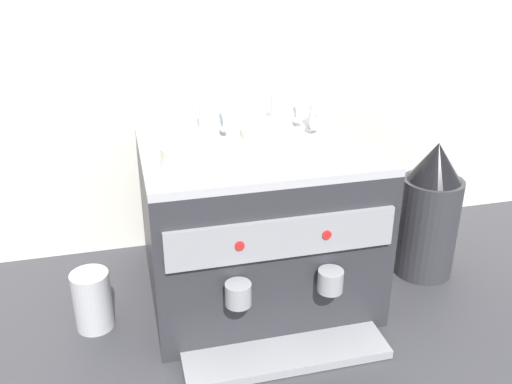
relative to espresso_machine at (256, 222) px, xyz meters
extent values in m
plane|color=#38383D|center=(0.00, 0.00, -0.20)|extent=(4.00, 4.00, 0.00)
cube|color=silver|center=(0.00, 0.33, 0.33)|extent=(2.80, 0.03, 1.06)
cube|color=#2D2D33|center=(0.00, 0.00, -0.01)|extent=(0.54, 0.45, 0.39)
cube|color=#B7B7BC|center=(0.00, 0.00, 0.20)|extent=(0.54, 0.45, 0.02)
cube|color=#939399|center=(0.00, -0.23, 0.08)|extent=(0.50, 0.01, 0.09)
cylinder|color=red|center=(-0.09, -0.23, 0.08)|extent=(0.02, 0.01, 0.02)
cylinder|color=red|center=(0.09, -0.23, 0.08)|extent=(0.02, 0.01, 0.02)
cube|color=#939399|center=(0.00, -0.27, -0.19)|extent=(0.46, 0.12, 0.02)
cylinder|color=#939399|center=(-0.10, -0.25, -0.03)|extent=(0.06, 0.06, 0.05)
cylinder|color=#939399|center=(0.10, -0.25, -0.03)|extent=(0.06, 0.06, 0.05)
cylinder|color=silver|center=(-0.07, 0.13, 0.25)|extent=(0.08, 0.08, 0.08)
torus|color=silver|center=(-0.06, 0.08, 0.25)|extent=(0.02, 0.06, 0.06)
cylinder|color=silver|center=(0.11, 0.14, 0.24)|extent=(0.07, 0.07, 0.07)
torus|color=silver|center=(0.13, 0.10, 0.24)|extent=(0.04, 0.05, 0.05)
cylinder|color=silver|center=(0.19, 0.07, 0.24)|extent=(0.07, 0.07, 0.07)
torus|color=silver|center=(0.16, 0.04, 0.24)|extent=(0.04, 0.04, 0.05)
cylinder|color=beige|center=(0.03, 0.05, 0.22)|extent=(0.12, 0.12, 0.03)
cylinder|color=beige|center=(0.03, 0.05, 0.21)|extent=(0.07, 0.07, 0.01)
cylinder|color=beige|center=(-0.19, -0.09, 0.23)|extent=(0.09, 0.09, 0.04)
cylinder|color=beige|center=(-0.19, -0.09, 0.21)|extent=(0.05, 0.05, 0.01)
cylinder|color=#333338|center=(0.47, -0.02, -0.07)|extent=(0.16, 0.16, 0.28)
cone|color=black|center=(0.47, -0.02, 0.12)|extent=(0.14, 0.14, 0.10)
cylinder|color=#B7B7BC|center=(-0.41, -0.05, -0.13)|extent=(0.09, 0.09, 0.15)
camera|label=1|loc=(-0.31, -1.21, 0.66)|focal=39.67mm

